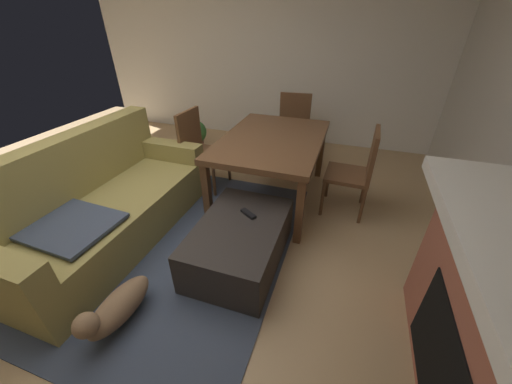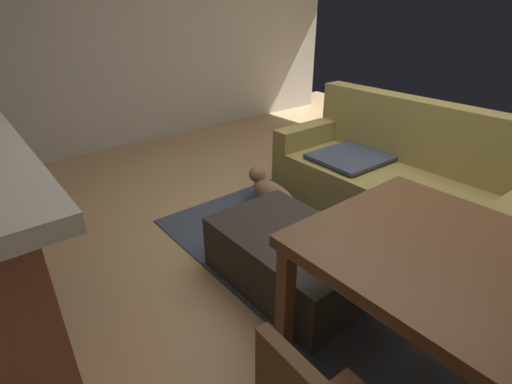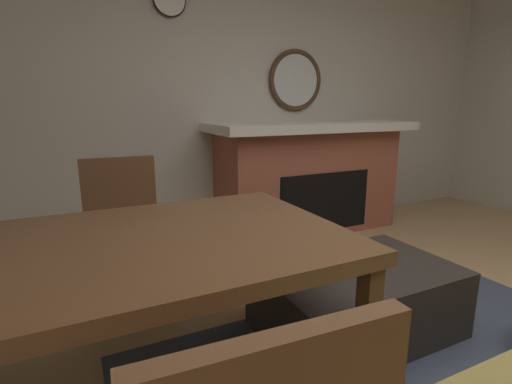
{
  "view_description": "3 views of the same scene",
  "coord_description": "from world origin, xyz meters",
  "px_view_note": "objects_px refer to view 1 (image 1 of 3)",
  "views": [
    {
      "loc": [
        -1.54,
        -1.47,
        1.85
      ],
      "look_at": [
        0.34,
        -0.84,
        0.62
      ],
      "focal_mm": 20.01,
      "sensor_mm": 36.0,
      "label": 1
    },
    {
      "loc": [
        1.59,
        -2.21,
        1.7
      ],
      "look_at": [
        0.21,
        -1.09,
        0.8
      ],
      "focal_mm": 26.71,
      "sensor_mm": 36.0,
      "label": 2
    },
    {
      "loc": [
        1.5,
        0.71,
        1.24
      ],
      "look_at": [
        0.64,
        -1.03,
        0.8
      ],
      "focal_mm": 26.62,
      "sensor_mm": 36.0,
      "label": 3
    }
  ],
  "objects_px": {
    "dining_chair_north": "(199,146)",
    "dining_chair_east": "(293,124)",
    "ottoman_coffee_table": "(240,242)",
    "potted_plant": "(197,134)",
    "tv_remote": "(248,214)",
    "dining_chair_south": "(358,168)",
    "small_dog": "(116,308)",
    "dining_table": "(272,144)",
    "couch": "(103,206)"
  },
  "relations": [
    {
      "from": "dining_chair_north",
      "to": "dining_chair_east",
      "type": "xyz_separation_m",
      "value": [
        1.14,
        -0.91,
        0.0
      ]
    },
    {
      "from": "ottoman_coffee_table",
      "to": "potted_plant",
      "type": "relative_size",
      "value": 2.16
    },
    {
      "from": "tv_remote",
      "to": "dining_chair_north",
      "type": "relative_size",
      "value": 0.17
    },
    {
      "from": "ottoman_coffee_table",
      "to": "potted_plant",
      "type": "distance_m",
      "value": 2.52
    },
    {
      "from": "dining_chair_east",
      "to": "potted_plant",
      "type": "xyz_separation_m",
      "value": [
        -0.22,
        1.46,
        -0.25
      ]
    },
    {
      "from": "dining_chair_south",
      "to": "potted_plant",
      "type": "xyz_separation_m",
      "value": [
        0.93,
        2.38,
        -0.25
      ]
    },
    {
      "from": "small_dog",
      "to": "dining_table",
      "type": "bearing_deg",
      "value": -15.33
    },
    {
      "from": "dining_table",
      "to": "dining_chair_north",
      "type": "height_order",
      "value": "dining_chair_north"
    },
    {
      "from": "dining_chair_north",
      "to": "tv_remote",
      "type": "bearing_deg",
      "value": -134.11
    },
    {
      "from": "dining_chair_south",
      "to": "small_dog",
      "type": "distance_m",
      "value": 2.44
    },
    {
      "from": "dining_table",
      "to": "potted_plant",
      "type": "bearing_deg",
      "value": 57.69
    },
    {
      "from": "dining_chair_east",
      "to": "ottoman_coffee_table",
      "type": "bearing_deg",
      "value": -178.89
    },
    {
      "from": "couch",
      "to": "dining_table",
      "type": "bearing_deg",
      "value": -47.65
    },
    {
      "from": "couch",
      "to": "dining_chair_north",
      "type": "relative_size",
      "value": 2.24
    },
    {
      "from": "dining_chair_east",
      "to": "couch",
      "type": "bearing_deg",
      "value": 151.06
    },
    {
      "from": "couch",
      "to": "potted_plant",
      "type": "height_order",
      "value": "couch"
    },
    {
      "from": "ottoman_coffee_table",
      "to": "tv_remote",
      "type": "distance_m",
      "value": 0.26
    },
    {
      "from": "tv_remote",
      "to": "dining_chair_south",
      "type": "distance_m",
      "value": 1.27
    },
    {
      "from": "ottoman_coffee_table",
      "to": "dining_chair_east",
      "type": "bearing_deg",
      "value": 1.11
    },
    {
      "from": "ottoman_coffee_table",
      "to": "dining_chair_south",
      "type": "relative_size",
      "value": 1.11
    },
    {
      "from": "potted_plant",
      "to": "small_dog",
      "type": "bearing_deg",
      "value": -161.94
    },
    {
      "from": "tv_remote",
      "to": "dining_chair_north",
      "type": "xyz_separation_m",
      "value": [
        0.94,
        0.97,
        0.13
      ]
    },
    {
      "from": "dining_chair_south",
      "to": "small_dog",
      "type": "height_order",
      "value": "dining_chair_south"
    },
    {
      "from": "dining_chair_east",
      "to": "potted_plant",
      "type": "distance_m",
      "value": 1.5
    },
    {
      "from": "couch",
      "to": "dining_chair_south",
      "type": "xyz_separation_m",
      "value": [
        1.18,
        -2.21,
        0.19
      ]
    },
    {
      "from": "couch",
      "to": "small_dog",
      "type": "relative_size",
      "value": 3.58
    },
    {
      "from": "dining_table",
      "to": "small_dog",
      "type": "xyz_separation_m",
      "value": [
        -1.94,
        0.53,
        -0.5
      ]
    },
    {
      "from": "ottoman_coffee_table",
      "to": "dining_chair_north",
      "type": "xyz_separation_m",
      "value": [
        1.1,
        0.95,
        0.33
      ]
    },
    {
      "from": "dining_table",
      "to": "ottoman_coffee_table",
      "type": "bearing_deg",
      "value": -178.12
    },
    {
      "from": "tv_remote",
      "to": "dining_chair_north",
      "type": "distance_m",
      "value": 1.36
    },
    {
      "from": "dining_table",
      "to": "dining_chair_east",
      "type": "bearing_deg",
      "value": 0.39
    },
    {
      "from": "couch",
      "to": "dining_table",
      "type": "distance_m",
      "value": 1.78
    },
    {
      "from": "couch",
      "to": "small_dog",
      "type": "height_order",
      "value": "couch"
    },
    {
      "from": "dining_chair_south",
      "to": "dining_chair_east",
      "type": "bearing_deg",
      "value": 38.69
    },
    {
      "from": "tv_remote",
      "to": "potted_plant",
      "type": "relative_size",
      "value": 0.33
    },
    {
      "from": "dining_chair_east",
      "to": "dining_chair_south",
      "type": "bearing_deg",
      "value": -141.31
    },
    {
      "from": "tv_remote",
      "to": "dining_chair_south",
      "type": "bearing_deg",
      "value": -10.5
    },
    {
      "from": "dining_chair_north",
      "to": "dining_chair_south",
      "type": "bearing_deg",
      "value": -90.25
    },
    {
      "from": "dining_chair_south",
      "to": "dining_table",
      "type": "bearing_deg",
      "value": 89.81
    },
    {
      "from": "dining_chair_south",
      "to": "small_dog",
      "type": "bearing_deg",
      "value": 143.27
    },
    {
      "from": "dining_table",
      "to": "dining_chair_north",
      "type": "relative_size",
      "value": 1.63
    },
    {
      "from": "ottoman_coffee_table",
      "to": "dining_chair_south",
      "type": "bearing_deg",
      "value": -38.94
    },
    {
      "from": "tv_remote",
      "to": "potted_plant",
      "type": "height_order",
      "value": "potted_plant"
    },
    {
      "from": "ottoman_coffee_table",
      "to": "dining_table",
      "type": "distance_m",
      "value": 1.19
    },
    {
      "from": "ottoman_coffee_table",
      "to": "tv_remote",
      "type": "relative_size",
      "value": 6.47
    },
    {
      "from": "couch",
      "to": "potted_plant",
      "type": "bearing_deg",
      "value": 4.67
    },
    {
      "from": "potted_plant",
      "to": "tv_remote",
      "type": "bearing_deg",
      "value": -140.71
    },
    {
      "from": "potted_plant",
      "to": "couch",
      "type": "bearing_deg",
      "value": -175.33
    },
    {
      "from": "dining_table",
      "to": "potted_plant",
      "type": "xyz_separation_m",
      "value": [
        0.93,
        1.47,
        -0.39
      ]
    },
    {
      "from": "couch",
      "to": "dining_chair_north",
      "type": "xyz_separation_m",
      "value": [
        1.19,
        -0.38,
        0.19
      ]
    }
  ]
}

